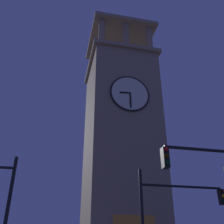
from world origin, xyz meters
TOP-DOWN VIEW (x-y plane):
  - clocktower at (0.66, -4.08)m, footprint 7.09×7.72m
  - traffic_signal_near at (1.12, 7.37)m, footprint 4.44×0.41m

SIDE VIEW (x-z plane):
  - traffic_signal_near at x=1.12m, z-range 0.79..5.96m
  - clocktower at x=0.66m, z-range -3.14..24.42m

